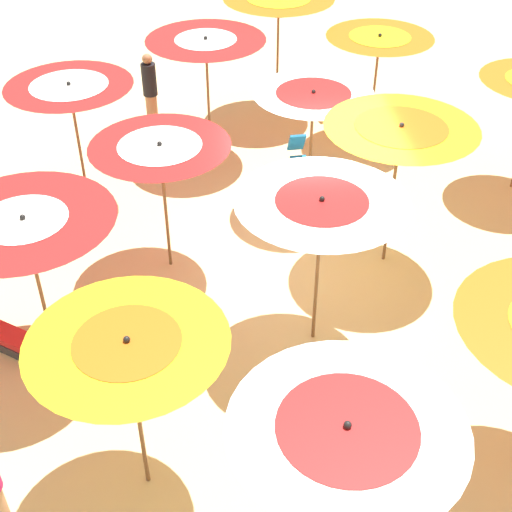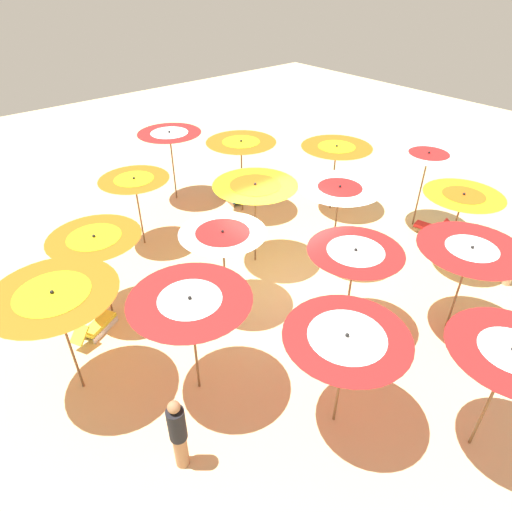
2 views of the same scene
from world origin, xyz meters
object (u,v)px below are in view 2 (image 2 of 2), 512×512
object	(u,v)px
beach_umbrella_4	(346,345)
beach_umbrella_15	(170,137)
beach_umbrella_14	(135,184)
lounger_2	(432,228)
beachgoer_2	(178,433)
beach_umbrella_6	(339,194)
lounger_0	(471,339)
beach_umbrella_9	(223,239)
lounger_3	(231,195)
lounger_1	(96,326)
beach_umbrella_0	(510,357)
lounger_4	(195,313)
beach_umbrella_10	(255,191)
beach_umbrella_1	(470,256)
beach_umbrella_7	(336,151)
beach_umbrella_13	(96,244)
beach_umbrella_8	(191,306)
beach_umbrella_12	(55,302)
beach_umbrella_2	(462,201)
beach_umbrella_3	(428,160)
beach_umbrella_11	(241,148)
beach_umbrella_5	(355,258)
beach_ball	(314,181)

from	to	relation	value
beach_umbrella_4	beach_umbrella_15	world-z (taller)	beach_umbrella_15
beach_umbrella_14	lounger_2	bearing A→B (deg)	-36.73
lounger_2	beachgoer_2	size ratio (longest dim) A/B	0.80
beach_umbrella_6	lounger_0	size ratio (longest dim) A/B	1.95
beach_umbrella_9	lounger_3	distance (m)	5.94
beach_umbrella_9	lounger_1	bearing A→B (deg)	159.33
beach_umbrella_0	lounger_0	world-z (taller)	beach_umbrella_0
beach_umbrella_9	beachgoer_2	distance (m)	4.40
lounger_4	beach_umbrella_10	bearing A→B (deg)	15.22
beach_umbrella_0	beach_umbrella_1	xyz separation A→B (m)	(2.45, 1.90, -0.20)
beach_umbrella_4	beach_umbrella_7	bearing A→B (deg)	42.48
beach_umbrella_4	beach_umbrella_13	distance (m)	5.94
beach_umbrella_8	beach_umbrella_4	bearing A→B (deg)	-56.41
beach_umbrella_14	lounger_0	distance (m)	9.46
beach_umbrella_1	beach_umbrella_7	size ratio (longest dim) A/B	1.00
beach_umbrella_4	beach_umbrella_14	bearing A→B (deg)	88.22
beach_umbrella_8	beach_umbrella_12	distance (m)	2.38
beach_umbrella_2	lounger_2	bearing A→B (deg)	42.52
beach_umbrella_6	beach_umbrella_9	xyz separation A→B (m)	(-3.50, 0.41, -0.15)
beach_umbrella_3	beach_umbrella_10	distance (m)	5.55
beach_umbrella_9	beach_umbrella_11	size ratio (longest dim) A/B	0.87
beach_umbrella_4	beach_umbrella_12	bearing A→B (deg)	131.15
beach_umbrella_0	lounger_3	bearing A→B (deg)	76.61
beach_umbrella_10	lounger_0	distance (m)	6.23
beach_umbrella_10	lounger_0	size ratio (longest dim) A/B	2.01
beach_umbrella_12	lounger_3	world-z (taller)	beach_umbrella_12
beach_umbrella_5	beachgoer_2	world-z (taller)	beach_umbrella_5
lounger_1	beach_umbrella_11	bearing A→B (deg)	-5.37
beach_umbrella_3	beach_umbrella_10	xyz separation A→B (m)	(-5.27, 1.75, -0.02)
beach_umbrella_9	lounger_4	size ratio (longest dim) A/B	1.85
lounger_0	beachgoer_2	bearing A→B (deg)	107.49
beach_umbrella_5	beach_umbrella_12	distance (m)	5.93
beach_umbrella_2	beach_umbrella_12	bearing A→B (deg)	165.44
beach_umbrella_15	lounger_2	distance (m)	9.01
beach_umbrella_1	lounger_3	xyz separation A→B (m)	(0.02, 8.48, -1.84)
beach_umbrella_6	lounger_0	xyz separation A→B (m)	(-0.17, -4.29, -1.90)
beach_umbrella_11	beach_umbrella_15	distance (m)	2.57
beach_umbrella_14	beachgoer_2	size ratio (longest dim) A/B	1.33
lounger_2	beachgoer_2	bearing A→B (deg)	85.85
beach_umbrella_3	beach_ball	distance (m)	4.63
beach_umbrella_4	beach_umbrella_7	size ratio (longest dim) A/B	0.99
beach_umbrella_0	beach_umbrella_2	world-z (taller)	beach_umbrella_0
beach_umbrella_11	beachgoer_2	size ratio (longest dim) A/B	1.52
lounger_0	lounger_3	bearing A→B (deg)	31.74
beach_umbrella_1	lounger_1	size ratio (longest dim) A/B	1.85
beach_umbrella_8	lounger_4	size ratio (longest dim) A/B	2.04
beach_umbrella_4	beach_umbrella_13	size ratio (longest dim) A/B	1.02
beach_umbrella_9	lounger_4	world-z (taller)	beach_umbrella_9
beach_umbrella_3	beach_umbrella_8	distance (m)	9.09
beach_umbrella_11	beach_umbrella_5	bearing A→B (deg)	-105.93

